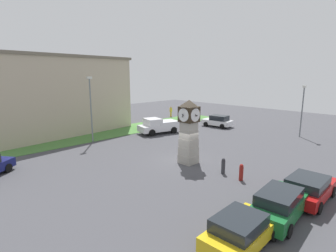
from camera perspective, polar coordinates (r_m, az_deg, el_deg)
name	(u,v)px	position (r m, az deg, el deg)	size (l,w,h in m)	color
ground_plane	(183,162)	(21.39, 3.36, -7.84)	(73.97, 73.97, 0.00)	#424247
clock_tower	(189,131)	(20.54, 4.54, -1.10)	(1.66, 1.65, 5.05)	#9D988E
bollard_near_tower	(241,172)	(18.34, 15.65, -9.64)	(0.28, 0.28, 1.14)	maroon
bollard_mid_row	(223,166)	(19.23, 11.94, -8.47)	(0.27, 0.27, 1.15)	#333338
car_navy_sedan	(241,230)	(11.91, 15.62, -20.97)	(3.93, 1.99, 1.41)	gold
car_near_tower	(280,204)	(14.39, 23.24, -15.29)	(4.59, 2.11, 1.53)	#19602D
car_by_building	(308,188)	(17.01, 28.24, -11.75)	(4.28, 2.10, 1.41)	#A51111
car_far_lot	(218,121)	(35.85, 10.79, 1.09)	(2.30, 4.14, 1.55)	silver
pickup_truck	(159,126)	(31.32, -2.01, 0.10)	(5.20, 3.22, 1.85)	silver
bench	(184,121)	(36.94, 3.41, 1.16)	(0.72, 1.65, 0.90)	brown
pedestrian_near_bench	(171,111)	(43.38, 0.63, 3.32)	(0.28, 0.42, 1.73)	gold
street_lamp_near_road	(302,107)	(32.69, 27.22, 3.66)	(0.50, 0.24, 5.77)	slate
street_lamp_far_side	(91,105)	(27.79, -16.45, 4.37)	(0.50, 0.24, 6.75)	slate
warehouse_blue_far	(50,94)	(35.31, -24.27, 6.31)	(18.09, 12.49, 9.07)	#B7A88E
grass_verge_far	(79,138)	(30.76, -18.71, -2.44)	(44.38, 5.28, 0.04)	#477A38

